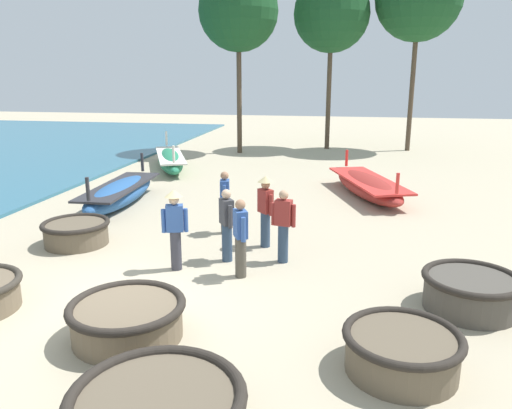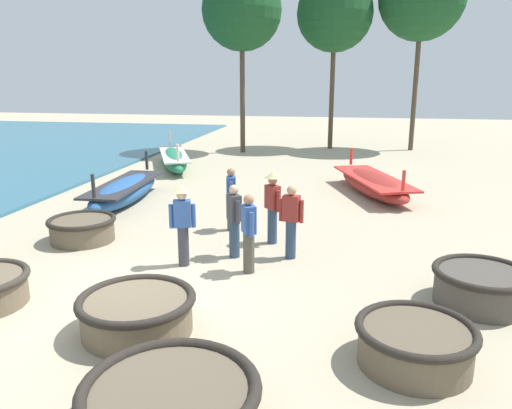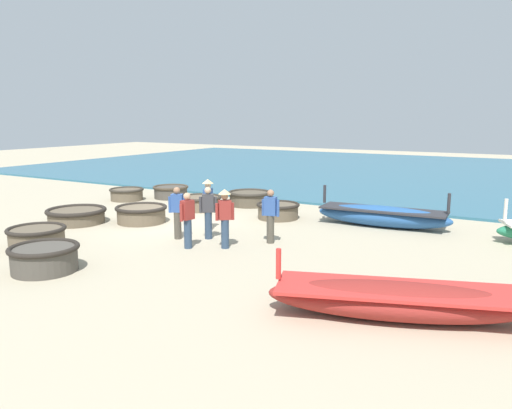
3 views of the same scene
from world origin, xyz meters
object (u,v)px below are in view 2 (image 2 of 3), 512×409
object	(u,v)px
coracle_front_right	(170,401)
fisherman_with_hat	(234,219)
fisherman_standing_left	(231,197)
fisherman_standing_right	(272,203)
tree_left_mid	(242,10)
coracle_weathered	(82,228)
fisherman_by_coracle	(249,232)
long_boat_red_hull	(174,159)
long_boat_blue_hull	(373,184)
coracle_tilted	(415,343)
long_boat_green_hull	(125,191)
tree_right_mid	(335,14)
coracle_upturned	(481,285)
fisherman_hauling	(182,220)
coracle_far_left	(137,312)
fisherman_crouching	(291,220)

from	to	relation	value
coracle_front_right	fisherman_with_hat	distance (m)	5.30
fisherman_standing_left	fisherman_with_hat	bearing A→B (deg)	-75.02
coracle_front_right	fisherman_standing_right	bearing A→B (deg)	88.39
tree_left_mid	coracle_weathered	bearing A→B (deg)	-93.16
fisherman_standing_right	fisherman_by_coracle	world-z (taller)	fisherman_standing_right
coracle_front_right	fisherman_standing_left	bearing A→B (deg)	97.78
long_boat_red_hull	fisherman_standing_left	world-z (taller)	fisherman_standing_left
long_boat_blue_hull	coracle_weathered	bearing A→B (deg)	-138.41
fisherman_by_coracle	fisherman_standing_left	xyz separation A→B (m)	(-0.96, 2.64, 0.00)
coracle_tilted	long_boat_green_hull	size ratio (longest dim) A/B	0.36
long_boat_green_hull	tree_right_mid	size ratio (longest dim) A/B	0.52
fisherman_standing_right	tree_left_mid	distance (m)	15.28
coracle_upturned	long_boat_green_hull	xyz separation A→B (m)	(-8.90, 5.49, 0.02)
long_boat_red_hull	fisherman_hauling	size ratio (longest dim) A/B	3.08
coracle_tilted	coracle_front_right	distance (m)	3.26
fisherman_by_coracle	fisherman_standing_left	bearing A→B (deg)	110.02
long_boat_blue_hull	fisherman_standing_right	size ratio (longest dim) A/B	2.93
coracle_upturned	long_boat_green_hull	distance (m)	10.46
fisherman_hauling	tree_left_mid	bearing A→B (deg)	97.48
coracle_tilted	tree_left_mid	distance (m)	20.35
fisherman_by_coracle	tree_right_mid	world-z (taller)	tree_right_mid
coracle_far_left	fisherman_with_hat	distance (m)	3.50
coracle_far_left	long_boat_red_hull	distance (m)	13.88
coracle_front_right	coracle_upturned	bearing A→B (deg)	42.65
coracle_far_left	fisherman_hauling	bearing A→B (deg)	93.78
coracle_upturned	fisherman_hauling	size ratio (longest dim) A/B	0.98
coracle_far_left	coracle_upturned	distance (m)	5.63
long_boat_blue_hull	fisherman_crouching	world-z (taller)	fisherman_crouching
coracle_far_left	long_boat_green_hull	size ratio (longest dim) A/B	0.39
long_boat_green_hull	fisherman_hauling	xyz separation A→B (m)	(3.42, -4.67, 0.59)
fisherman_crouching	fisherman_standing_left	bearing A→B (deg)	134.55
coracle_tilted	tree_right_mid	size ratio (longest dim) A/B	0.19
fisherman_crouching	tree_left_mid	distance (m)	16.25
coracle_tilted	coracle_far_left	distance (m)	3.99
tree_right_mid	long_boat_blue_hull	bearing A→B (deg)	-80.28
tree_right_mid	coracle_weathered	bearing A→B (deg)	-107.00
coracle_far_left	tree_right_mid	bearing A→B (deg)	84.20
long_boat_blue_hull	tree_right_mid	distance (m)	12.40
long_boat_green_hull	fisherman_hauling	size ratio (longest dim) A/B	2.70
coracle_far_left	fisherman_by_coracle	bearing A→B (deg)	65.25
coracle_far_left	long_boat_green_hull	xyz separation A→B (m)	(-3.60, 7.39, 0.05)
coracle_front_right	fisherman_standing_left	xyz separation A→B (m)	(-0.97, 7.10, 0.55)
coracle_weathered	coracle_front_right	size ratio (longest dim) A/B	0.77
coracle_tilted	coracle_weathered	distance (m)	8.02
fisherman_hauling	long_boat_blue_hull	bearing A→B (deg)	60.46
fisherman_hauling	tree_left_mid	world-z (taller)	tree_left_mid
fisherman_crouching	tree_left_mid	xyz separation A→B (m)	(-4.11, 14.58, 5.89)
coracle_weathered	tree_right_mid	bearing A→B (deg)	73.00
fisherman_standing_right	fisherman_crouching	distance (m)	1.04
long_boat_blue_hull	fisherman_crouching	size ratio (longest dim) A/B	3.11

